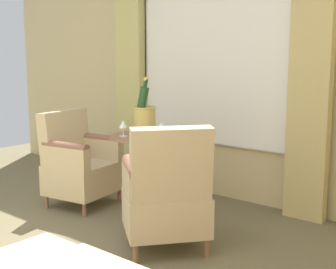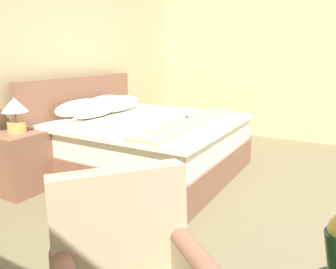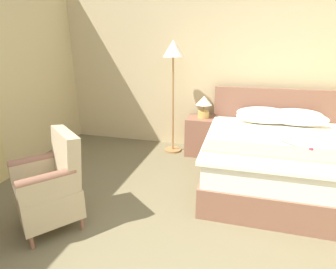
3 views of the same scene
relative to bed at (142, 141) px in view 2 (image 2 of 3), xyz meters
The scene contains 5 objects.
ground_plane 2.21m from the bed, 107.09° to the right, with size 7.84×7.84×0.00m, color #6E6345.
wall_headboard_side 1.71m from the bed, 119.05° to the left, with size 6.18×0.12×2.89m.
bed is the anchor object (origin of this frame).
nightstand 1.34m from the bed, 147.10° to the left, with size 0.54×0.46×0.62m.
bedside_lamp 1.42m from the bed, 147.10° to the left, with size 0.26×0.26×0.35m.
Camera 2 is at (-2.49, -0.07, 1.39)m, focal length 35.00 mm.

